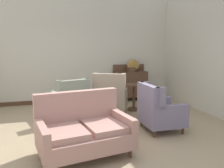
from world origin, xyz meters
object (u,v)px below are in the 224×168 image
(porcelain_vase, at_px, (98,103))
(settee, at_px, (84,130))
(side_table, at_px, (134,94))
(gramophone, at_px, (133,63))
(coffee_table, at_px, (96,114))
(armchair_foreground_right, at_px, (158,111))
(armchair_beside_settee, at_px, (70,101))
(sideboard, at_px, (130,84))
(armchair_near_window, at_px, (110,97))

(porcelain_vase, xyz_separation_m, settee, (-0.45, -0.91, -0.22))
(porcelain_vase, relative_size, side_table, 0.52)
(gramophone, bearing_deg, settee, -122.91)
(coffee_table, height_order, settee, settee)
(armchair_foreground_right, xyz_separation_m, gramophone, (0.51, 2.73, 0.81))
(coffee_table, height_order, armchair_beside_settee, armchair_beside_settee)
(armchair_foreground_right, bearing_deg, coffee_table, 79.69)
(settee, xyz_separation_m, gramophone, (2.17, 3.36, 0.83))
(porcelain_vase, xyz_separation_m, armchair_foreground_right, (1.22, -0.28, -0.19))
(settee, distance_m, gramophone, 4.09)
(coffee_table, relative_size, settee, 0.62)
(porcelain_vase, bearing_deg, side_table, 45.55)
(side_table, relative_size, sideboard, 0.62)
(porcelain_vase, relative_size, armchair_beside_settee, 0.39)
(coffee_table, relative_size, side_table, 1.34)
(armchair_foreground_right, distance_m, sideboard, 2.86)
(side_table, distance_m, sideboard, 1.25)
(porcelain_vase, distance_m, side_table, 1.89)
(coffee_table, distance_m, side_table, 1.94)
(armchair_beside_settee, bearing_deg, armchair_foreground_right, 124.81)
(settee, bearing_deg, gramophone, 47.67)
(armchair_near_window, distance_m, side_table, 0.77)
(coffee_table, relative_size, armchair_foreground_right, 0.99)
(armchair_beside_settee, height_order, gramophone, gramophone)
(coffee_table, distance_m, armchair_near_window, 1.31)
(armchair_near_window, bearing_deg, armchair_beside_settee, 26.27)
(porcelain_vase, xyz_separation_m, gramophone, (1.72, 2.45, 0.62))
(armchair_near_window, bearing_deg, coffee_table, 87.03)
(porcelain_vase, bearing_deg, settee, -116.27)
(coffee_table, distance_m, armchair_foreground_right, 1.28)
(porcelain_vase, height_order, armchair_beside_settee, armchair_beside_settee)
(armchair_near_window, height_order, side_table, armchair_near_window)
(side_table, distance_m, gramophone, 1.42)
(porcelain_vase, height_order, armchair_foreground_right, armchair_foreground_right)
(side_table, bearing_deg, armchair_near_window, -162.56)
(coffee_table, distance_m, armchair_beside_settee, 1.20)
(armchair_beside_settee, distance_m, side_table, 1.77)
(coffee_table, xyz_separation_m, armchair_beside_settee, (-0.39, 1.14, 0.05))
(coffee_table, bearing_deg, armchair_beside_settee, 109.00)
(porcelain_vase, relative_size, armchair_near_window, 0.35)
(armchair_near_window, distance_m, gramophone, 1.92)
(coffee_table, relative_size, armchair_beside_settee, 1.00)
(armchair_near_window, xyz_separation_m, side_table, (0.74, 0.23, -0.02))
(armchair_near_window, distance_m, sideboard, 1.80)
(armchair_foreground_right, relative_size, armchair_beside_settee, 1.01)
(coffee_table, distance_m, gramophone, 3.17)
(armchair_foreground_right, bearing_deg, gramophone, -9.99)
(armchair_foreground_right, bearing_deg, sideboard, -8.60)
(porcelain_vase, distance_m, sideboard, 3.04)
(porcelain_vase, xyz_separation_m, sideboard, (1.67, 2.54, -0.08))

